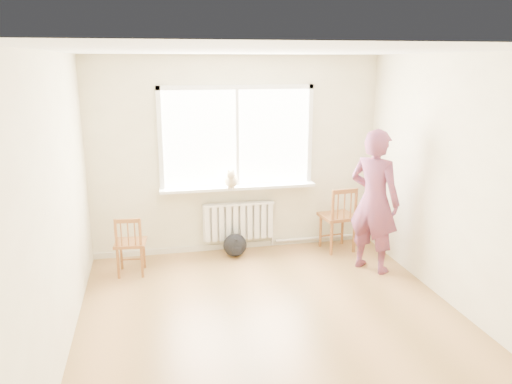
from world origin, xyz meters
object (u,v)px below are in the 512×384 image
cat (231,179)px  chair_left (130,245)px  person (374,201)px  backpack (235,245)px  chair_right (339,219)px

cat → chair_left: bearing=-152.6°
chair_left → person: size_ratio=0.42×
backpack → chair_left: bearing=-166.7°
cat → backpack: bearing=-68.0°
chair_left → cat: 1.58m
person → cat: bearing=24.2°
cat → backpack: 0.91m
chair_right → cat: 1.63m
cat → chair_right: bearing=1.3°
chair_left → backpack: 1.44m
chair_right → cat: (-1.50, 0.21, 0.59)m
person → cat: person is taller
person → backpack: 1.97m
person → cat: size_ratio=4.33×
backpack → chair_right: bearing=-3.7°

